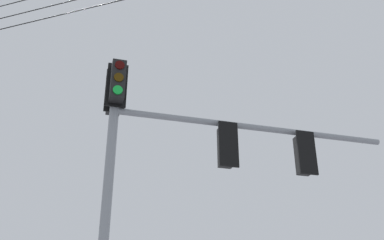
{
  "coord_description": "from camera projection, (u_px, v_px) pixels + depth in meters",
  "views": [
    {
      "loc": [
        -9.48,
        0.66,
        2.13
      ],
      "look_at": [
        -0.65,
        -1.47,
        6.51
      ],
      "focal_mm": 43.0,
      "sensor_mm": 36.0,
      "label": 1
    }
  ],
  "objects": [
    {
      "name": "signal_mast_assembly",
      "position": [
        176.0,
        163.0,
        9.54
      ],
      "size": [
        0.97,
        6.63,
        7.58
      ],
      "color": "gray",
      "rests_on": "ground"
    }
  ]
}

